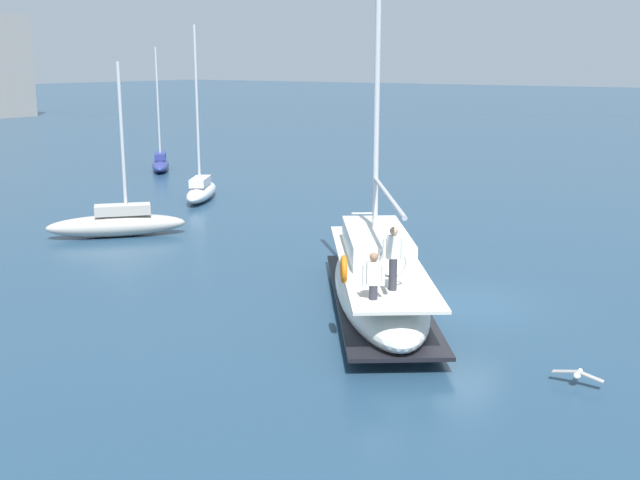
# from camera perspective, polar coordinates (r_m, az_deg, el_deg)

# --- Properties ---
(ground_plane) EXTENTS (400.00, 400.00, 0.00)m
(ground_plane) POSITION_cam_1_polar(r_m,az_deg,el_deg) (23.03, 10.11, -4.62)
(ground_plane) COLOR navy
(main_sailboat) EXTENTS (9.14, 7.65, 12.26)m
(main_sailboat) POSITION_cam_1_polar(r_m,az_deg,el_deg) (21.89, 4.32, -2.91)
(main_sailboat) COLOR white
(main_sailboat) RESTS_ON ground
(moored_sloop_near) EXTENTS (4.94, 4.59, 6.89)m
(moored_sloop_near) POSITION_cam_1_polar(r_m,az_deg,el_deg) (32.19, -14.71, 1.25)
(moored_sloop_near) COLOR #B7B2A8
(moored_sloop_near) RESTS_ON ground
(moored_sloop_far) EXTENTS (3.95, 3.87, 7.75)m
(moored_sloop_far) POSITION_cam_1_polar(r_m,az_deg,el_deg) (51.09, -11.67, 5.61)
(moored_sloop_far) COLOR navy
(moored_sloop_far) RESTS_ON ground
(moored_cutter_left) EXTENTS (4.76, 3.51, 8.62)m
(moored_cutter_left) POSITION_cam_1_polar(r_m,az_deg,el_deg) (39.79, -8.74, 3.73)
(moored_cutter_left) COLOR silver
(moored_cutter_left) RESTS_ON ground
(seagull) EXTENTS (0.47, 1.11, 0.17)m
(seagull) POSITION_cam_1_polar(r_m,az_deg,el_deg) (18.00, 18.48, -9.36)
(seagull) COLOR silver
(seagull) RESTS_ON ground
(mooring_buoy) EXTENTS (0.63, 0.63, 0.91)m
(mooring_buoy) POSITION_cam_1_polar(r_m,az_deg,el_deg) (28.92, 3.47, -0.41)
(mooring_buoy) COLOR #EA4C19
(mooring_buoy) RESTS_ON ground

